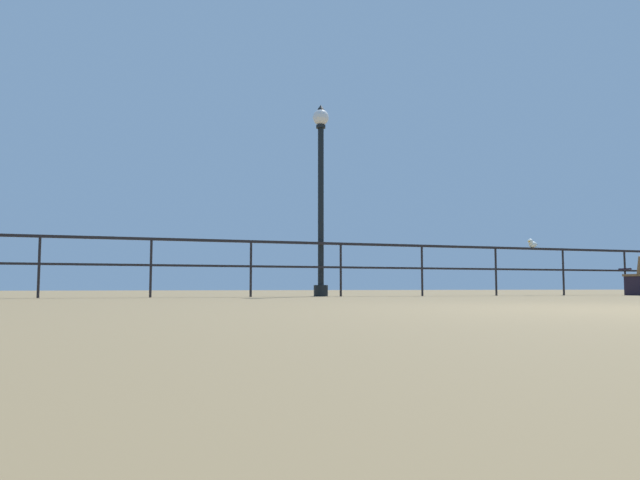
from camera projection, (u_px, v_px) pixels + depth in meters
pier_railing at (341, 257)px, 11.64m from camera, size 21.54×0.05×1.05m
lamppost_center at (321, 186)px, 11.79m from camera, size 0.32×0.32×3.83m
seagull_on_rail at (532, 244)px, 13.14m from camera, size 0.38×0.25×0.19m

